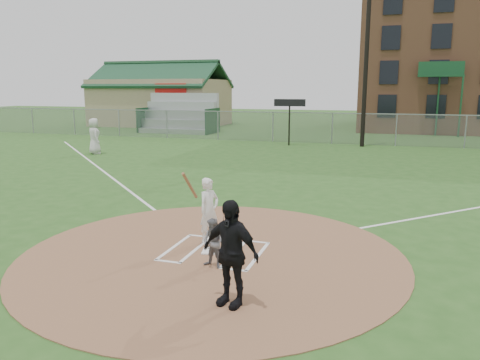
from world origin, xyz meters
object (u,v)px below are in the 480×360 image
(home_plate, at_px, (212,251))
(catcher, at_px, (214,243))
(umpire, at_px, (230,253))
(ondeck_player, at_px, (94,136))
(batter_at_plate, at_px, (209,210))

(home_plate, relative_size, catcher, 0.44)
(umpire, bearing_deg, catcher, 135.81)
(catcher, distance_m, ondeck_player, 18.47)
(umpire, relative_size, batter_at_plate, 1.02)
(home_plate, xyz_separation_m, ondeck_player, (-11.94, 12.92, 0.95))
(catcher, relative_size, ondeck_player, 0.51)
(home_plate, xyz_separation_m, umpire, (1.21, -2.31, 0.89))
(home_plate, bearing_deg, ondeck_player, 132.75)
(catcher, distance_m, umpire, 1.75)
(umpire, distance_m, batter_at_plate, 3.29)
(ondeck_player, xyz_separation_m, batter_at_plate, (11.63, -12.33, -0.19))
(home_plate, bearing_deg, umpire, -62.32)
(home_plate, height_order, ondeck_player, ondeck_player)
(batter_at_plate, bearing_deg, umpire, -62.38)
(home_plate, bearing_deg, catcher, -67.38)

